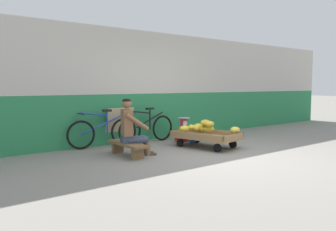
% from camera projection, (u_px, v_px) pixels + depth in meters
% --- Properties ---
extents(ground_plane, '(80.00, 80.00, 0.00)m').
position_uv_depth(ground_plane, '(224.00, 157.00, 6.68)').
color(ground_plane, gray).
extents(back_wall, '(16.00, 0.30, 2.75)m').
position_uv_depth(back_wall, '(142.00, 86.00, 8.76)').
color(back_wall, '#287F4C').
rests_on(back_wall, ground).
extents(banana_cart, '(1.09, 1.57, 0.36)m').
position_uv_depth(banana_cart, '(206.00, 137.00, 7.74)').
color(banana_cart, '#99754C').
rests_on(banana_cart, ground).
extents(banana_pile, '(0.99, 1.17, 0.26)m').
position_uv_depth(banana_pile, '(204.00, 127.00, 7.80)').
color(banana_pile, gold).
rests_on(banana_pile, banana_cart).
extents(low_bench, '(0.33, 1.11, 0.27)m').
position_uv_depth(low_bench, '(127.00, 146.00, 6.79)').
color(low_bench, brown).
rests_on(low_bench, ground).
extents(vendor_seated, '(0.73, 0.60, 1.14)m').
position_uv_depth(vendor_seated, '(131.00, 128.00, 6.79)').
color(vendor_seated, brown).
rests_on(vendor_seated, ground).
extents(plastic_crate, '(0.36, 0.28, 0.30)m').
position_uv_depth(plastic_crate, '(184.00, 135.00, 8.63)').
color(plastic_crate, red).
rests_on(plastic_crate, ground).
extents(weighing_scale, '(0.30, 0.30, 0.29)m').
position_uv_depth(weighing_scale, '(184.00, 123.00, 8.60)').
color(weighing_scale, '#28282D').
rests_on(weighing_scale, plastic_crate).
extents(bicycle_near_left, '(1.65, 0.48, 0.86)m').
position_uv_depth(bicycle_near_left, '(103.00, 132.00, 7.75)').
color(bicycle_near_left, black).
rests_on(bicycle_near_left, ground).
extents(bicycle_far_left, '(1.66, 0.48, 0.86)m').
position_uv_depth(bicycle_far_left, '(147.00, 128.00, 8.37)').
color(bicycle_far_left, black).
rests_on(bicycle_far_left, ground).
extents(sign_board, '(0.70, 0.27, 0.87)m').
position_uv_depth(sign_board, '(119.00, 126.00, 8.22)').
color(sign_board, '#C6B289').
rests_on(sign_board, ground).
extents(shopping_bag, '(0.18, 0.12, 0.24)m').
position_uv_depth(shopping_bag, '(194.00, 138.00, 8.34)').
color(shopping_bag, '#3370B7').
rests_on(shopping_bag, ground).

